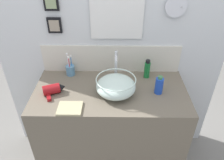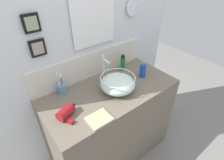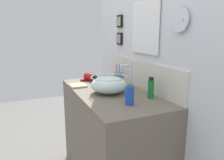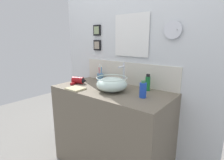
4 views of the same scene
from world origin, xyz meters
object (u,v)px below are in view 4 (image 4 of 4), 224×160
object	(u,v)px
toothbrush_cup	(100,77)
faucet	(123,73)
glass_bowl_sink	(112,84)
soap_dispenser	(148,83)
hair_drier	(79,81)
hand_towel	(76,89)
lotion_bottle	(143,90)

from	to	relation	value
toothbrush_cup	faucet	bearing A→B (deg)	-10.33
glass_bowl_sink	soap_dispenser	xyz separation A→B (m)	(0.26, 0.24, 0.01)
hair_drier	soap_dispenser	xyz separation A→B (m)	(0.74, 0.24, 0.04)
hand_towel	soap_dispenser	bearing A→B (deg)	35.47
lotion_bottle	toothbrush_cup	bearing A→B (deg)	161.09
glass_bowl_sink	hair_drier	world-z (taller)	glass_bowl_sink
soap_dispenser	lotion_bottle	xyz separation A→B (m)	(0.07, -0.22, -0.01)
toothbrush_cup	soap_dispenser	xyz separation A→B (m)	(0.65, -0.03, 0.03)
glass_bowl_sink	faucet	distance (m)	0.21
glass_bowl_sink	lotion_bottle	xyz separation A→B (m)	(0.33, 0.02, -0.00)
glass_bowl_sink	hand_towel	size ratio (longest dim) A/B	1.76
faucet	soap_dispenser	distance (m)	0.27
faucet	hand_towel	world-z (taller)	faucet
hair_drier	toothbrush_cup	distance (m)	0.28
hair_drier	hand_towel	xyz separation A→B (m)	(0.16, -0.18, -0.03)
faucet	hand_towel	distance (m)	0.51
toothbrush_cup	soap_dispenser	world-z (taller)	toothbrush_cup
soap_dispenser	hand_towel	xyz separation A→B (m)	(-0.59, -0.42, -0.07)
soap_dispenser	hand_towel	size ratio (longest dim) A/B	0.97
glass_bowl_sink	toothbrush_cup	size ratio (longest dim) A/B	1.47
hair_drier	hand_towel	world-z (taller)	hair_drier
toothbrush_cup	hand_towel	distance (m)	0.45
hair_drier	soap_dispenser	world-z (taller)	soap_dispenser
glass_bowl_sink	hand_towel	xyz separation A→B (m)	(-0.32, -0.18, -0.06)
faucet	lotion_bottle	world-z (taller)	faucet
lotion_bottle	hand_towel	distance (m)	0.69
hair_drier	lotion_bottle	size ratio (longest dim) A/B	1.21
glass_bowl_sink	toothbrush_cup	world-z (taller)	toothbrush_cup
hair_drier	toothbrush_cup	bearing A→B (deg)	71.97
lotion_bottle	hand_towel	size ratio (longest dim) A/B	0.89
glass_bowl_sink	soap_dispenser	size ratio (longest dim) A/B	1.83
hand_towel	faucet	bearing A→B (deg)	49.23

